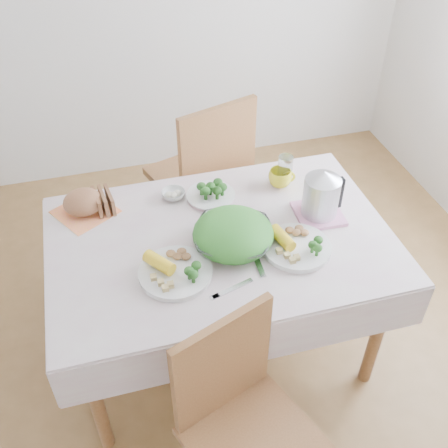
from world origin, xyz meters
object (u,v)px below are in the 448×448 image
object	(u,v)px
salad_bowl	(233,238)
yellow_mug	(280,178)
chair_near	(255,443)
chair_far	(198,184)
dinner_plate_right	(297,248)
electric_kettle	(321,194)
dining_table	(221,296)
dinner_plate_left	(176,273)

from	to	relation	value
salad_bowl	yellow_mug	world-z (taller)	yellow_mug
chair_near	salad_bowl	size ratio (longest dim) A/B	2.93
chair_near	chair_far	xyz separation A→B (m)	(0.17, 1.60, 0.00)
dinner_plate_right	electric_kettle	bearing A→B (deg)	46.37
dinner_plate_right	electric_kettle	size ratio (longest dim) A/B	1.29
chair_near	salad_bowl	distance (m)	0.81
chair_far	dinner_plate_right	size ratio (longest dim) A/B	3.61
salad_bowl	dinner_plate_right	size ratio (longest dim) A/B	1.10
dinner_plate_right	electric_kettle	world-z (taller)	electric_kettle
chair_far	salad_bowl	size ratio (longest dim) A/B	3.27
dining_table	yellow_mug	bearing A→B (deg)	37.81
dining_table	yellow_mug	world-z (taller)	yellow_mug
dining_table	electric_kettle	world-z (taller)	electric_kettle
chair_near	electric_kettle	distance (m)	1.08
dinner_plate_left	yellow_mug	xyz separation A→B (m)	(0.62, 0.47, 0.03)
chair_near	salad_bowl	world-z (taller)	chair_near
dining_table	salad_bowl	bearing A→B (deg)	-56.93
chair_far	dinner_plate_right	xyz separation A→B (m)	(0.21, -0.97, 0.31)
chair_near	chair_far	size ratio (longest dim) A/B	0.90
chair_far	electric_kettle	xyz separation A→B (m)	(0.39, -0.78, 0.42)
dinner_plate_right	electric_kettle	xyz separation A→B (m)	(0.18, 0.19, 0.11)
electric_kettle	dinner_plate_right	bearing A→B (deg)	-144.93
dinner_plate_left	electric_kettle	size ratio (longest dim) A/B	1.32
dining_table	electric_kettle	distance (m)	0.70
dining_table	yellow_mug	distance (m)	0.65
salad_bowl	dinner_plate_right	bearing A→B (deg)	-21.53
chair_far	dinner_plate_right	bearing A→B (deg)	84.10
dining_table	chair_far	distance (m)	0.82
chair_near	yellow_mug	distance (m)	1.23
dinner_plate_left	electric_kettle	world-z (taller)	electric_kettle
chair_far	yellow_mug	xyz separation A→B (m)	(0.30, -0.51, 0.34)
chair_far	salad_bowl	bearing A→B (deg)	68.96
salad_bowl	electric_kettle	size ratio (longest dim) A/B	1.43
salad_bowl	yellow_mug	bearing A→B (deg)	46.01
dining_table	salad_bowl	world-z (taller)	salad_bowl
salad_bowl	dining_table	bearing A→B (deg)	123.07
dining_table	salad_bowl	xyz separation A→B (m)	(0.04, -0.06, 0.43)
chair_near	yellow_mug	size ratio (longest dim) A/B	8.41
electric_kettle	chair_far	bearing A→B (deg)	105.60
dinner_plate_right	yellow_mug	world-z (taller)	yellow_mug
electric_kettle	dinner_plate_left	bearing A→B (deg)	-175.48
dinner_plate_left	yellow_mug	world-z (taller)	yellow_mug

